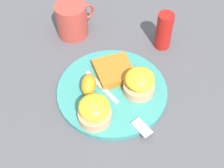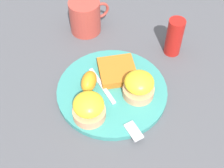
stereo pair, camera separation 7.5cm
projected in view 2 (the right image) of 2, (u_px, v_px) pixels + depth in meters
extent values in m
plane|color=#4C4C51|center=(112.00, 93.00, 0.78)|extent=(1.10, 1.10, 0.00)
cylinder|color=teal|center=(112.00, 91.00, 0.77)|extent=(0.27, 0.27, 0.01)
cylinder|color=tan|center=(89.00, 113.00, 0.71)|extent=(0.08, 0.08, 0.02)
ellipsoid|color=yellow|center=(88.00, 104.00, 0.68)|extent=(0.07, 0.07, 0.04)
cylinder|color=tan|center=(138.00, 91.00, 0.75)|extent=(0.08, 0.08, 0.02)
ellipsoid|color=yellow|center=(139.00, 82.00, 0.72)|extent=(0.07, 0.07, 0.04)
cube|color=#B6671E|center=(117.00, 71.00, 0.79)|extent=(0.11, 0.11, 0.02)
ellipsoid|color=orange|center=(89.00, 82.00, 0.75)|extent=(0.07, 0.07, 0.04)
cube|color=silver|center=(102.00, 86.00, 0.77)|extent=(0.02, 0.12, 0.00)
cube|color=silver|center=(134.00, 131.00, 0.69)|extent=(0.03, 0.05, 0.00)
cylinder|color=#B23D33|center=(85.00, 17.00, 0.89)|extent=(0.09, 0.09, 0.10)
torus|color=#B23D33|center=(101.00, 10.00, 0.90)|extent=(0.05, 0.01, 0.05)
cylinder|color=#B21914|center=(174.00, 37.00, 0.83)|extent=(0.04, 0.04, 0.11)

